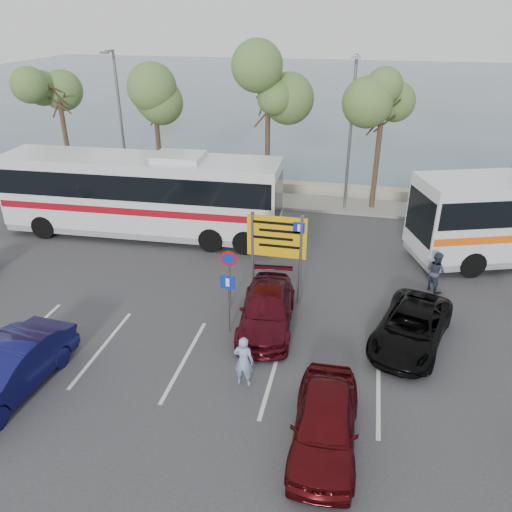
% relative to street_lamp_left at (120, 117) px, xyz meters
% --- Properties ---
extents(ground, '(120.00, 120.00, 0.00)m').
position_rel_street_lamp_left_xyz_m(ground, '(10.00, -13.52, -4.60)').
color(ground, '#343436').
rests_on(ground, ground).
extents(kerb_strip, '(44.00, 2.40, 0.15)m').
position_rel_street_lamp_left_xyz_m(kerb_strip, '(10.00, 0.48, -4.52)').
color(kerb_strip, gray).
rests_on(kerb_strip, ground).
extents(seawall, '(48.00, 0.80, 0.60)m').
position_rel_street_lamp_left_xyz_m(seawall, '(10.00, 2.48, -4.30)').
color(seawall, '#A99D87').
rests_on(seawall, ground).
extents(sea, '(140.00, 140.00, 0.00)m').
position_rel_street_lamp_left_xyz_m(sea, '(10.00, 46.48, -4.59)').
color(sea, '#3D5362').
rests_on(sea, ground).
extents(tree_far_left, '(3.20, 3.20, 7.60)m').
position_rel_street_lamp_left_xyz_m(tree_far_left, '(-4.00, 0.48, 1.73)').
color(tree_far_left, '#382619').
rests_on(tree_far_left, kerb_strip).
extents(tree_left, '(3.20, 3.20, 7.20)m').
position_rel_street_lamp_left_xyz_m(tree_left, '(2.00, 0.48, 1.41)').
color(tree_left, '#382619').
rests_on(tree_left, kerb_strip).
extents(tree_mid, '(3.20, 3.20, 8.00)m').
position_rel_street_lamp_left_xyz_m(tree_mid, '(8.50, 0.48, 2.06)').
color(tree_mid, '#382619').
rests_on(tree_mid, kerb_strip).
extents(tree_right, '(3.20, 3.20, 7.40)m').
position_rel_street_lamp_left_xyz_m(tree_right, '(14.50, 0.48, 1.57)').
color(tree_right, '#382619').
rests_on(tree_right, kerb_strip).
extents(street_lamp_left, '(0.45, 1.15, 8.01)m').
position_rel_street_lamp_left_xyz_m(street_lamp_left, '(0.00, 0.00, 0.00)').
color(street_lamp_left, slate).
rests_on(street_lamp_left, kerb_strip).
extents(street_lamp_right, '(0.45, 1.15, 8.01)m').
position_rel_street_lamp_left_xyz_m(street_lamp_right, '(13.00, 0.00, 0.00)').
color(street_lamp_right, slate).
rests_on(street_lamp_right, kerb_strip).
extents(direction_sign, '(2.20, 0.12, 3.60)m').
position_rel_street_lamp_left_xyz_m(direction_sign, '(11.00, -10.32, -2.17)').
color(direction_sign, slate).
rests_on(direction_sign, ground).
extents(sign_no_stop, '(0.60, 0.08, 2.35)m').
position_rel_street_lamp_left_xyz_m(sign_no_stop, '(9.40, -11.13, -3.02)').
color(sign_no_stop, slate).
rests_on(sign_no_stop, ground).
extents(sign_parking, '(0.50, 0.07, 2.25)m').
position_rel_street_lamp_left_xyz_m(sign_parking, '(9.80, -12.73, -3.13)').
color(sign_parking, slate).
rests_on(sign_parking, ground).
extents(lane_markings, '(12.02, 4.20, 0.01)m').
position_rel_street_lamp_left_xyz_m(lane_markings, '(8.86, -14.52, -4.60)').
color(lane_markings, silver).
rests_on(lane_markings, ground).
extents(coach_bus_left, '(13.47, 3.38, 4.17)m').
position_rel_street_lamp_left_xyz_m(coach_bus_left, '(3.50, -5.48, -2.67)').
color(coach_bus_left, silver).
rests_on(coach_bus_left, ground).
extents(car_blue, '(1.94, 4.73, 1.52)m').
position_rel_street_lamp_left_xyz_m(car_blue, '(4.35, -17.02, -3.84)').
color(car_blue, '#10114B').
rests_on(car_blue, ground).
extents(car_maroon, '(2.23, 4.63, 1.30)m').
position_rel_street_lamp_left_xyz_m(car_maroon, '(11.00, -12.02, -3.95)').
color(car_maroon, '#470B14').
rests_on(car_maroon, ground).
extents(car_red, '(1.75, 4.16, 1.41)m').
position_rel_street_lamp_left_xyz_m(car_red, '(13.50, -17.02, -3.90)').
color(car_red, '#4A0A0E').
rests_on(car_red, ground).
extents(suv_black, '(3.24, 4.86, 1.24)m').
position_rel_street_lamp_left_xyz_m(suv_black, '(15.90, -12.02, -3.98)').
color(suv_black, black).
rests_on(suv_black, ground).
extents(pedestrian_near, '(0.63, 0.44, 1.68)m').
position_rel_street_lamp_left_xyz_m(pedestrian_near, '(10.94, -15.22, -3.76)').
color(pedestrian_near, '#7F94B9').
rests_on(pedestrian_near, ground).
extents(pedestrian_far, '(1.00, 1.03, 1.67)m').
position_rel_street_lamp_left_xyz_m(pedestrian_far, '(17.02, -8.15, -3.77)').
color(pedestrian_far, '#2E3546').
rests_on(pedestrian_far, ground).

